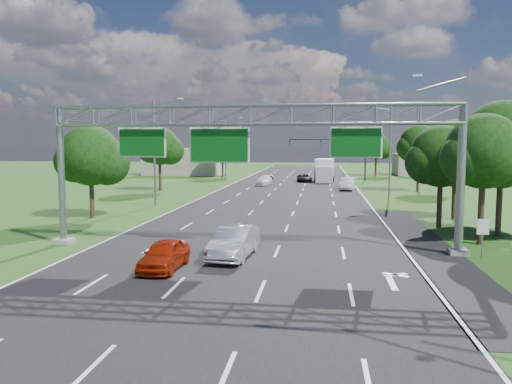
% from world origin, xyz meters
% --- Properties ---
extents(ground, '(220.00, 220.00, 0.00)m').
position_xyz_m(ground, '(0.00, 30.00, 0.00)').
color(ground, '#2E4F17').
rests_on(ground, ground).
extents(road, '(18.00, 180.00, 0.02)m').
position_xyz_m(road, '(0.00, 30.00, 0.00)').
color(road, black).
rests_on(road, ground).
extents(road_flare, '(3.00, 30.00, 0.02)m').
position_xyz_m(road_flare, '(10.20, 14.00, 0.00)').
color(road_flare, black).
rests_on(road_flare, ground).
extents(sign_gantry, '(23.50, 1.00, 9.56)m').
position_xyz_m(sign_gantry, '(0.33, 12.00, 6.89)').
color(sign_gantry, gray).
rests_on(sign_gantry, ground).
extents(regulatory_sign, '(0.60, 0.08, 2.10)m').
position_xyz_m(regulatory_sign, '(12.40, 10.98, 1.51)').
color(regulatory_sign, gray).
rests_on(regulatory_sign, ground).
extents(traffic_signal, '(12.21, 0.24, 7.00)m').
position_xyz_m(traffic_signal, '(7.48, 65.00, 5.17)').
color(traffic_signal, black).
rests_on(traffic_signal, ground).
extents(streetlight_l_near, '(2.97, 0.22, 10.16)m').
position_xyz_m(streetlight_l_near, '(-11.30, 30.00, 5.58)').
color(streetlight_l_near, gray).
rests_on(streetlight_l_near, ground).
extents(streetlight_l_far, '(2.97, 0.22, 10.16)m').
position_xyz_m(streetlight_l_far, '(-11.30, 65.00, 5.58)').
color(streetlight_l_far, gray).
rests_on(streetlight_l_far, ground).
extents(streetlight_r_mid, '(2.97, 0.22, 10.16)m').
position_xyz_m(streetlight_r_mid, '(11.30, 40.00, 5.58)').
color(streetlight_r_mid, gray).
rests_on(streetlight_r_mid, ground).
extents(tree_cluster_right, '(9.91, 14.60, 8.68)m').
position_xyz_m(tree_cluster_right, '(14.80, 19.19, 5.31)').
color(tree_cluster_right, '#2D2116').
rests_on(tree_cluster_right, ground).
extents(tree_verge_la, '(5.76, 4.80, 7.40)m').
position_xyz_m(tree_verge_la, '(-13.92, 22.04, 4.76)').
color(tree_verge_la, '#2D2116').
rests_on(tree_verge_la, ground).
extents(tree_verge_lb, '(5.76, 4.80, 8.06)m').
position_xyz_m(tree_verge_lb, '(-15.92, 45.04, 5.41)').
color(tree_verge_lb, '#2D2116').
rests_on(tree_verge_lb, ground).
extents(tree_verge_lc, '(5.76, 4.80, 7.62)m').
position_xyz_m(tree_verge_lc, '(-12.92, 70.04, 4.98)').
color(tree_verge_lc, '#2D2116').
rests_on(tree_verge_lc, ground).
extents(tree_verge_rd, '(5.76, 4.80, 8.28)m').
position_xyz_m(tree_verge_rd, '(16.08, 48.04, 5.63)').
color(tree_verge_rd, '#2D2116').
rests_on(tree_verge_rd, ground).
extents(tree_verge_re, '(5.76, 4.80, 7.84)m').
position_xyz_m(tree_verge_re, '(14.08, 78.04, 5.20)').
color(tree_verge_re, '#2D2116').
rests_on(tree_verge_re, ground).
extents(building_left, '(14.00, 10.00, 5.00)m').
position_xyz_m(building_left, '(-22.00, 78.00, 2.50)').
color(building_left, gray).
rests_on(building_left, ground).
extents(building_right, '(12.00, 9.00, 4.00)m').
position_xyz_m(building_right, '(24.00, 82.00, 2.00)').
color(building_right, gray).
rests_on(building_right, ground).
extents(red_coupe, '(1.72, 4.14, 1.40)m').
position_xyz_m(red_coupe, '(-3.15, 6.91, 0.70)').
color(red_coupe, '#AE2208').
rests_on(red_coupe, ground).
extents(silver_sedan, '(2.14, 5.12, 1.64)m').
position_xyz_m(silver_sedan, '(-0.31, 9.75, 0.82)').
color(silver_sedan, silver).
rests_on(silver_sedan, ground).
extents(car_queue_a, '(2.30, 4.79, 1.34)m').
position_xyz_m(car_queue_a, '(-3.91, 54.86, 0.67)').
color(car_queue_a, white).
rests_on(car_queue_a, ground).
extents(car_queue_b, '(2.60, 4.71, 1.25)m').
position_xyz_m(car_queue_b, '(1.52, 61.98, 0.62)').
color(car_queue_b, black).
rests_on(car_queue_b, ground).
extents(car_queue_c, '(1.83, 4.09, 1.36)m').
position_xyz_m(car_queue_c, '(-3.82, 57.14, 0.68)').
color(car_queue_c, black).
rests_on(car_queue_c, ground).
extents(car_queue_d, '(2.29, 4.99, 1.59)m').
position_xyz_m(car_queue_d, '(7.47, 49.23, 0.79)').
color(car_queue_d, silver).
rests_on(car_queue_d, ground).
extents(box_truck, '(3.18, 9.31, 3.46)m').
position_xyz_m(box_truck, '(4.63, 64.94, 1.66)').
color(box_truck, silver).
rests_on(box_truck, ground).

